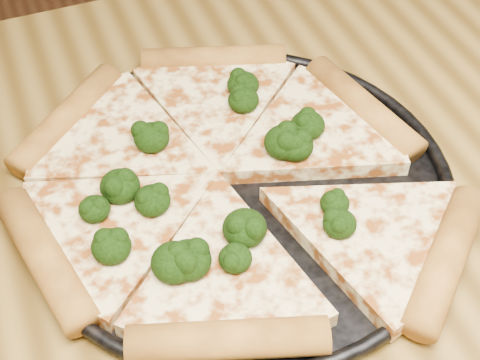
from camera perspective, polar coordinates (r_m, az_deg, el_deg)
name	(u,v)px	position (r m, az deg, el deg)	size (l,w,h in m)	color
pizza_pan	(240,187)	(0.59, 0.00, -0.55)	(0.35, 0.35, 0.02)	black
pizza	(226,178)	(0.58, -1.12, 0.19)	(0.36, 0.37, 0.03)	#FCE39A
broccoli_florets	(218,185)	(0.56, -1.78, -0.41)	(0.22, 0.20, 0.03)	black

